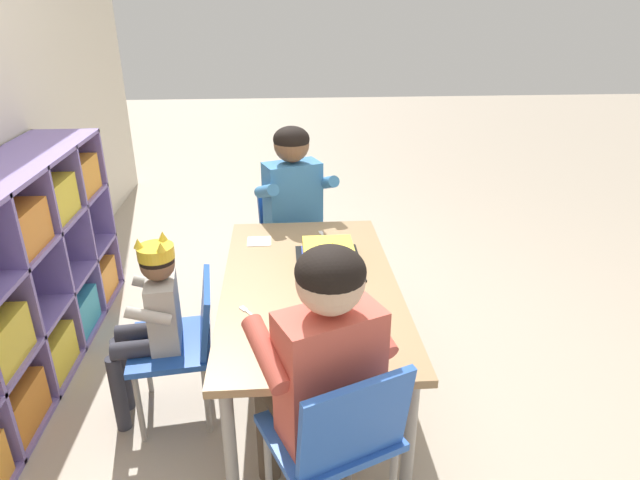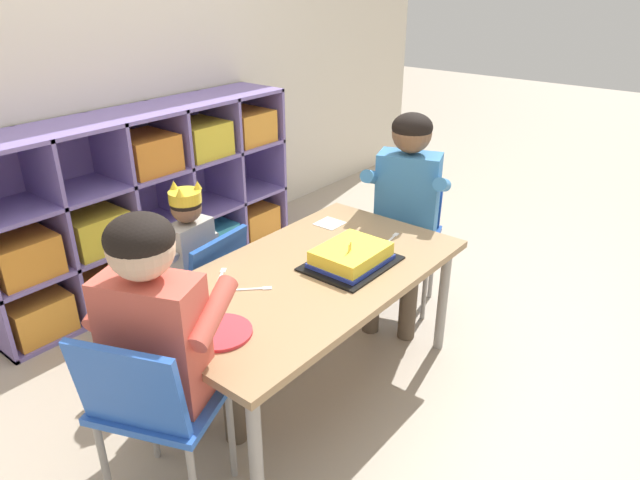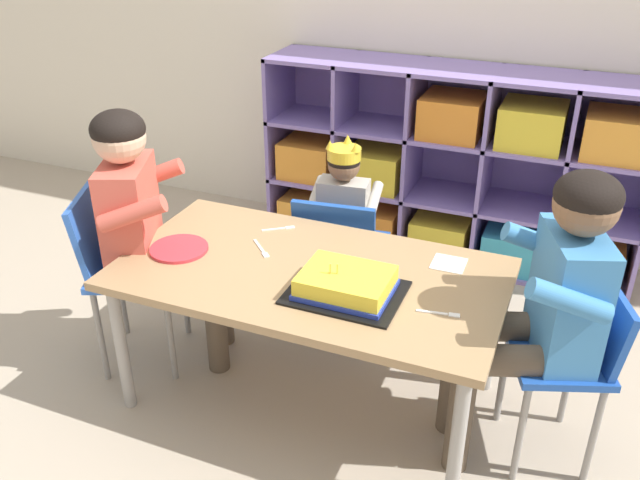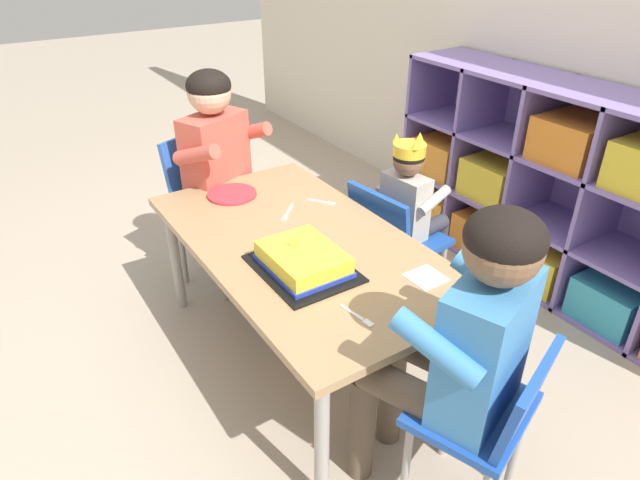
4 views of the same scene
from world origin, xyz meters
TOP-DOWN VIEW (x-y plane):
  - ground at (0.00, 0.00)m, footprint 16.00×16.00m
  - storage_cubby_shelf at (0.19, 1.31)m, footprint 1.86×0.37m
  - activity_table at (0.00, 0.00)m, footprint 1.33×0.73m
  - classroom_chair_blue at (-0.09, 0.53)m, footprint 0.41×0.38m
  - child_with_crown at (-0.10, 0.63)m, footprint 0.31×0.32m
  - classroom_chair_adult_side at (-0.77, -0.04)m, footprint 0.46×0.47m
  - adult_helper_seated at (-0.66, 0.01)m, footprint 0.49×0.47m
  - classroom_chair_guest_side at (0.88, 0.06)m, footprint 0.40×0.42m
  - guest_at_table_side at (0.78, 0.03)m, footprint 0.48×0.46m
  - birthday_cake_on_tray at (0.17, -0.09)m, footprint 0.37×0.29m
  - paper_plate_stack at (-0.49, -0.05)m, footprint 0.21×0.21m
  - paper_napkin_square at (0.43, 0.22)m, footprint 0.12×0.12m
  - fork_beside_plate_stack at (0.48, -0.09)m, footprint 0.14×0.04m
  - fork_near_child_seat at (-0.23, 0.24)m, footprint 0.11×0.09m
  - fork_by_napkin at (-0.22, 0.07)m, footprint 0.11×0.11m

SIDE VIEW (x-z plane):
  - ground at x=0.00m, z-range 0.00..0.00m
  - classroom_chair_blue at x=-0.09m, z-range 0.06..0.68m
  - classroom_chair_guest_side at x=0.88m, z-range 0.09..0.73m
  - storage_cubby_shelf at x=0.19m, z-range -0.07..0.91m
  - classroom_chair_adult_side at x=-0.77m, z-range 0.08..0.81m
  - activity_table at x=0.00m, z-range 0.23..0.78m
  - child_with_crown at x=-0.10m, z-range 0.10..0.92m
  - paper_napkin_square at x=0.43m, z-range 0.56..0.56m
  - fork_beside_plate_stack at x=0.48m, z-range 0.56..0.56m
  - fork_near_child_seat at x=-0.23m, z-range 0.56..0.56m
  - fork_by_napkin at x=-0.22m, z-range 0.56..0.56m
  - paper_plate_stack at x=-0.49m, z-range 0.56..0.57m
  - birthday_cake_on_tray at x=0.17m, z-range 0.53..0.65m
  - guest_at_table_side at x=0.78m, z-range 0.12..1.15m
  - adult_helper_seated at x=-0.66m, z-range 0.12..1.17m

